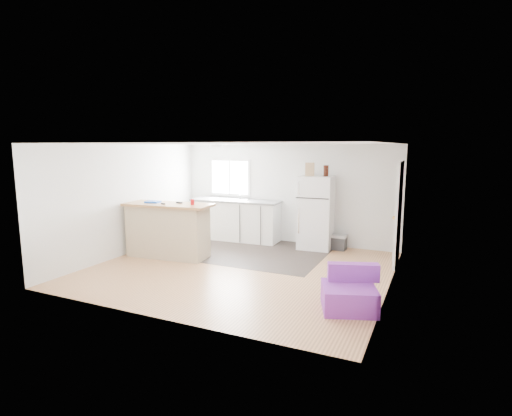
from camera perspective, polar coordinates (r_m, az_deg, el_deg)
The scene contains 19 objects.
room at distance 7.58m, azimuth -2.31°, elevation 0.06°, with size 5.51×5.01×2.41m.
vinyl_zone at distance 9.24m, azimuth -2.77°, elevation -5.93°, with size 4.05×2.50×0.00m, color #2F2723.
window at distance 10.44m, azimuth -3.74°, elevation 4.40°, with size 1.18×0.06×0.98m.
interior_door at distance 8.36m, azimuth 19.69°, elevation -0.89°, with size 0.11×0.92×2.10m.
ceiling_fixture at distance 9.12m, azimuth -5.72°, elevation 8.83°, with size 0.30×0.30×0.07m, color white.
kitchen_cabinets at distance 10.12m, azimuth -2.87°, elevation -1.63°, with size 2.31×0.80×1.32m.
peninsula at distance 8.73m, azimuth -12.47°, elevation -3.07°, with size 1.94×0.88×1.16m.
refrigerator at distance 9.28m, azimuth 8.58°, elevation -0.64°, with size 0.78×0.74×1.68m.
cooler at distance 9.40m, azimuth 11.43°, elevation -4.74°, with size 0.46×0.32×0.35m.
purple_seat at distance 6.10m, azimuth 13.21°, elevation -11.83°, with size 0.95×0.94×0.62m.
cleaner_jug at distance 8.49m, azimuth -10.58°, elevation -6.42°, with size 0.16×0.12×0.33m.
mop at distance 8.59m, azimuth -11.79°, elevation -5.66°, with size 0.20×0.33×1.16m.
red_cup at distance 8.30m, azimuth -9.07°, elevation 0.85°, with size 0.08×0.08×0.12m, color red.
blue_tray at distance 8.82m, azimuth -14.53°, elevation 0.86°, with size 0.30×0.22×0.04m, color blue.
tool_a at distance 8.59m, azimuth -10.90°, elevation 0.76°, with size 0.14×0.05×0.03m, color black.
tool_b at distance 8.52m, azimuth -13.12°, elevation 0.61°, with size 0.10×0.04×0.03m, color black.
cardboard_box at distance 9.13m, azimuth 7.69°, elevation 5.49°, with size 0.20×0.10×0.30m, color #A1855C.
bottle_left at distance 9.04m, azimuth 9.83°, elevation 5.25°, with size 0.07×0.07×0.25m, color #37130A.
bottle_right at distance 9.07m, azimuth 10.10°, elevation 5.26°, with size 0.07×0.07×0.25m, color #37130A.
Camera 1 is at (3.39, -6.67, 2.35)m, focal length 28.00 mm.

